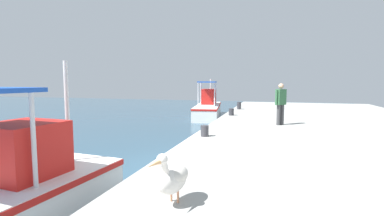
{
  "coord_description": "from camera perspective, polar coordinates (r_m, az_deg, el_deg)",
  "views": [
    {
      "loc": [
        -7.55,
        -2.61,
        2.61
      ],
      "look_at": [
        3.87,
        0.74,
        1.48
      ],
      "focal_mm": 26.07,
      "sensor_mm": 36.0,
      "label": 1
    }
  ],
  "objects": [
    {
      "name": "quay_pier",
      "position": [
        8.22,
        33.19,
        -11.08
      ],
      "size": [
        36.0,
        10.0,
        0.8
      ],
      "primitive_type": "cube",
      "color": "#9E9E99",
      "rests_on": "ground"
    },
    {
      "name": "fisherman_standing",
      "position": [
        12.19,
        17.69,
        1.15
      ],
      "size": [
        0.46,
        0.46,
        1.74
      ],
      "color": "#3F3F42",
      "rests_on": "quay_pier"
    },
    {
      "name": "fishing_boat_second",
      "position": [
        6.28,
        -34.6,
        -14.04
      ],
      "size": [
        4.77,
        2.55,
        3.08
      ],
      "color": "white",
      "rests_on": "ground"
    },
    {
      "name": "mooring_bollard_fourth",
      "position": [
        18.57,
        9.6,
        0.48
      ],
      "size": [
        0.27,
        0.27,
        0.47
      ],
      "primitive_type": "cylinder",
      "color": "#333338",
      "rests_on": "quay_pier"
    },
    {
      "name": "mooring_bollard_third",
      "position": [
        15.13,
        8.04,
        -0.8
      ],
      "size": [
        0.28,
        0.28,
        0.37
      ],
      "primitive_type": "cylinder",
      "color": "#333338",
      "rests_on": "quay_pier"
    },
    {
      "name": "mooring_bollard_second",
      "position": [
        9.26,
        2.6,
        -4.7
      ],
      "size": [
        0.26,
        0.26,
        0.37
      ],
      "primitive_type": "cylinder",
      "color": "#333338",
      "rests_on": "quay_pier"
    },
    {
      "name": "fishing_boat_third",
      "position": [
        20.69,
        3.32,
        0.1
      ],
      "size": [
        6.61,
        2.56,
        2.83
      ],
      "color": "white",
      "rests_on": "ground"
    },
    {
      "name": "pelican",
      "position": [
        4.27,
        -3.94,
        -13.92
      ],
      "size": [
        0.97,
        0.47,
        0.82
      ],
      "color": "tan",
      "rests_on": "quay_pier"
    }
  ]
}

